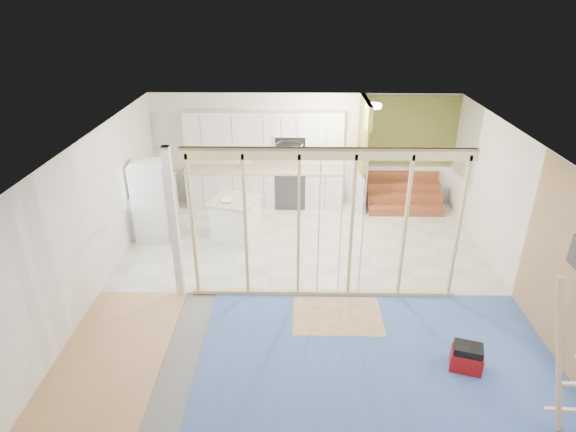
{
  "coord_description": "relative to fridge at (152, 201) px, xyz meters",
  "views": [
    {
      "loc": [
        -0.17,
        -6.8,
        4.71
      ],
      "look_at": [
        -0.3,
        0.6,
        1.19
      ],
      "focal_mm": 30.0,
      "sensor_mm": 36.0,
      "label": 1
    }
  ],
  "objects": [
    {
      "name": "room",
      "position": [
        3.07,
        -2.06,
        0.49
      ],
      "size": [
        7.01,
        8.01,
        2.61
      ],
      "color": "slate",
      "rests_on": "ground"
    },
    {
      "name": "floor_overlays",
      "position": [
        3.15,
        -2.0,
        -0.8
      ],
      "size": [
        7.0,
        8.0,
        0.03
      ],
      "color": "silver",
      "rests_on": "room"
    },
    {
      "name": "stud_frame",
      "position": [
        2.86,
        -2.06,
        0.77
      ],
      "size": [
        4.66,
        0.14,
        2.6
      ],
      "color": "tan",
      "rests_on": "room"
    },
    {
      "name": "base_cabinets",
      "position": [
        1.46,
        1.3,
        -0.34
      ],
      "size": [
        4.45,
        2.24,
        0.93
      ],
      "color": "white",
      "rests_on": "room"
    },
    {
      "name": "upper_cabinets",
      "position": [
        2.23,
        1.75,
        1.01
      ],
      "size": [
        3.6,
        0.41,
        0.85
      ],
      "color": "white",
      "rests_on": "room"
    },
    {
      "name": "green_partition",
      "position": [
        5.12,
        1.6,
        0.14
      ],
      "size": [
        2.25,
        1.51,
        2.6
      ],
      "color": "olive",
      "rests_on": "room"
    },
    {
      "name": "pot_rack",
      "position": [
        2.77,
        -0.17,
        1.19
      ],
      "size": [
        0.52,
        0.52,
        0.72
      ],
      "color": "black",
      "rests_on": "room"
    },
    {
      "name": "ceiling_light",
      "position": [
        4.47,
        0.94,
        1.73
      ],
      "size": [
        0.32,
        0.32,
        0.08
      ],
      "primitive_type": "cylinder",
      "color": "#FFEABF",
      "rests_on": "room"
    },
    {
      "name": "fridge",
      "position": [
        0.0,
        0.0,
        0.0
      ],
      "size": [
        0.8,
        0.77,
        1.62
      ],
      "rotation": [
        0.0,
        0.0,
        0.15
      ],
      "color": "silver",
      "rests_on": "room"
    },
    {
      "name": "island",
      "position": [
        1.67,
        -0.01,
        -0.38
      ],
      "size": [
        1.1,
        1.1,
        0.86
      ],
      "rotation": [
        0.0,
        0.0,
        -0.31
      ],
      "color": "white",
      "rests_on": "room"
    },
    {
      "name": "bowl",
      "position": [
        1.56,
        -0.14,
        0.08
      ],
      "size": [
        0.27,
        0.27,
        0.06
      ],
      "primitive_type": "imported",
      "rotation": [
        0.0,
        0.0,
        0.12
      ],
      "color": "white",
      "rests_on": "island"
    },
    {
      "name": "soap_bottle_a",
      "position": [
        1.67,
        1.65,
        0.28
      ],
      "size": [
        0.13,
        0.13,
        0.32
      ],
      "primitive_type": "imported",
      "rotation": [
        0.0,
        0.0,
        0.04
      ],
      "color": "silver",
      "rests_on": "base_cabinets"
    },
    {
      "name": "soap_bottle_b",
      "position": [
        2.95,
        1.53,
        0.22
      ],
      "size": [
        0.12,
        0.12,
        0.2
      ],
      "primitive_type": "imported",
      "rotation": [
        0.0,
        0.0,
        -0.41
      ],
      "color": "silver",
      "rests_on": "base_cabinets"
    },
    {
      "name": "toolbox",
      "position": [
        5.23,
        -3.78,
        -0.62
      ],
      "size": [
        0.48,
        0.42,
        0.39
      ],
      "rotation": [
        0.0,
        0.0,
        -0.29
      ],
      "color": "maroon",
      "rests_on": "room"
    }
  ]
}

